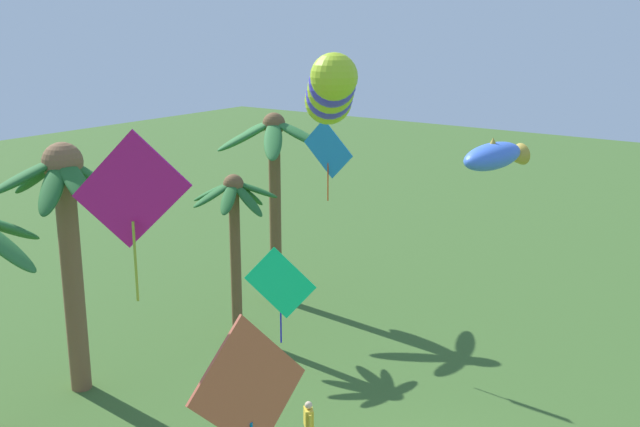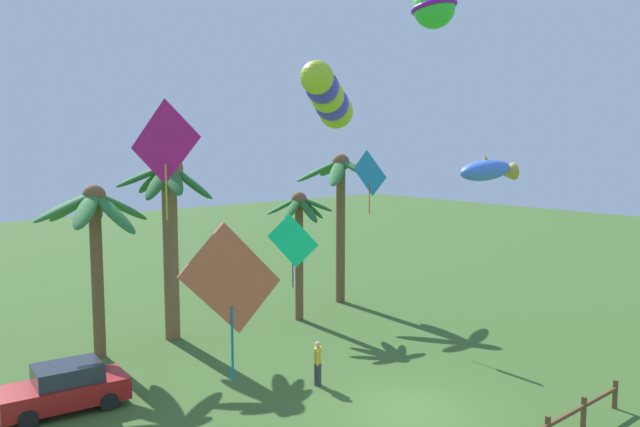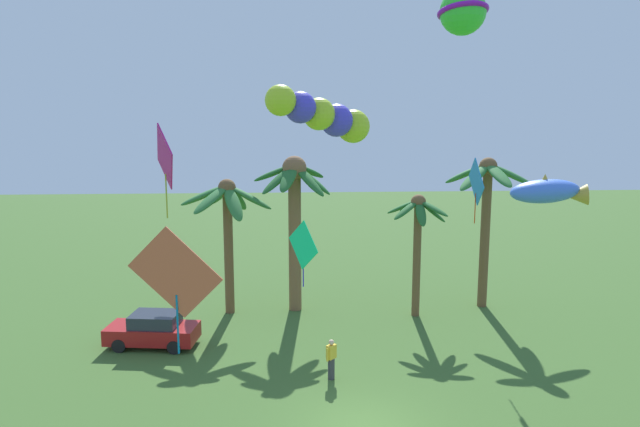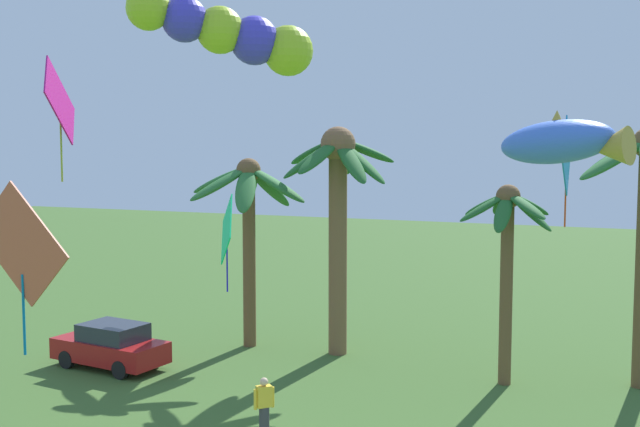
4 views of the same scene
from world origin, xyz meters
The scene contains 13 objects.
palm_tree_0 centered at (-1.99, 11.94, 5.84)m, with size 4.16×4.20×8.07m.
palm_tree_1 centered at (7.98, 11.89, 6.05)m, with size 4.50×4.93×7.95m.
palm_tree_2 centered at (4.11, 10.63, 4.65)m, with size 2.99×2.98×6.23m.
palm_tree_3 centered at (-5.43, 11.69, 5.32)m, with size 4.66×4.26×6.95m.
parked_car_0 centered at (-8.32, 7.36, 0.75)m, with size 4.09×2.19×1.51m.
spectator_0 centered at (-0.75, 3.66, 0.81)m, with size 0.43×0.43×1.59m.
kite_diamond_0 centered at (-6.01, 1.07, 4.97)m, with size 3.07×0.27×4.29m.
kite_fish_1 centered at (6.51, 1.77, 7.49)m, with size 2.71×1.82×1.11m.
kite_diamond_2 centered at (-1.81, 3.72, 5.27)m, with size 1.05×1.50×2.50m.
kite_ball_3 centered at (3.39, 2.10, 13.37)m, with size 2.11×2.11×1.51m.
kite_tube_4 centered at (-1.12, 2.70, 10.03)m, with size 3.68×3.07×1.95m.
kite_diamond_5 centered at (6.03, 7.84, 7.12)m, with size 0.12×2.11×2.94m.
kite_diamond_6 centered at (-6.66, 3.32, 8.56)m, with size 0.99×2.26×3.36m.
Camera 3 is at (-2.44, -17.20, 9.97)m, focal length 32.39 mm.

